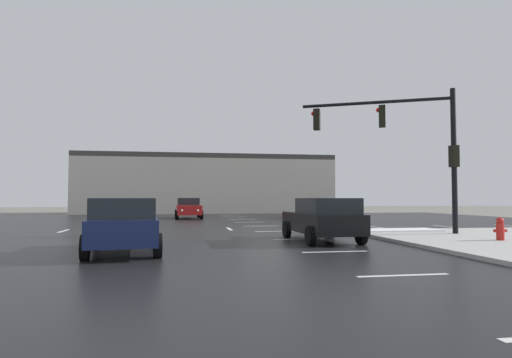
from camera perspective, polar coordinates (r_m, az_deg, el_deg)
ground_plane at (r=22.90m, az=1.53°, el=-6.49°), size 120.00×120.00×0.00m
road_asphalt at (r=22.90m, az=1.53°, el=-6.47°), size 44.00×44.00×0.02m
snow_strip_curbside at (r=20.76m, az=17.54°, el=-6.32°), size 4.00×1.60×0.06m
lane_markings at (r=21.84m, az=5.37°, el=-6.62°), size 36.15×36.15×0.01m
traffic_signal_mast at (r=19.96m, az=19.13°, el=5.21°), size 5.85×3.05×6.05m
fire_hydrant at (r=17.52m, az=29.12°, el=-5.66°), size 0.48×0.26×0.79m
strip_building_background at (r=47.70m, az=-6.48°, el=-0.73°), size 26.31×8.00×6.10m
sedan_red at (r=34.62m, az=-8.78°, el=-3.69°), size 2.13×4.58×1.58m
sedan_navy at (r=13.30m, az=-16.78°, el=-5.61°), size 2.35×4.66×1.58m
sedan_white at (r=34.37m, az=7.51°, el=-3.71°), size 2.14×4.59×1.58m
sedan_black at (r=16.33m, az=8.62°, el=-5.09°), size 2.09×4.57×1.58m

